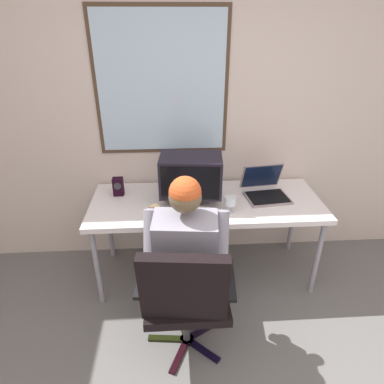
{
  "coord_description": "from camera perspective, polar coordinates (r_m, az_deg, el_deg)",
  "views": [
    {
      "loc": [
        -0.25,
        -0.78,
        2.06
      ],
      "look_at": [
        -0.12,
        1.19,
        1.02
      ],
      "focal_mm": 31.07,
      "sensor_mm": 36.0,
      "label": 1
    }
  ],
  "objects": [
    {
      "name": "wall_rear",
      "position": [
        2.84,
        1.36,
        15.18
      ],
      "size": [
        5.42,
        0.08,
        2.88
      ],
      "color": "beige",
      "rests_on": "ground"
    },
    {
      "name": "desk",
      "position": [
        2.72,
        2.46,
        -2.41
      ],
      "size": [
        1.86,
        0.72,
        0.75
      ],
      "color": "#92929E",
      "rests_on": "ground"
    },
    {
      "name": "office_chair",
      "position": [
        2.13,
        -1.15,
        -17.08
      ],
      "size": [
        0.65,
        0.6,
        0.97
      ],
      "color": "black",
      "rests_on": "ground"
    },
    {
      "name": "person_seated",
      "position": [
        2.25,
        -0.89,
        -10.32
      ],
      "size": [
        0.55,
        0.77,
        1.28
      ],
      "color": "navy",
      "rests_on": "ground"
    },
    {
      "name": "crt_monitor",
      "position": [
        2.58,
        -0.2,
        2.8
      ],
      "size": [
        0.5,
        0.34,
        0.39
      ],
      "color": "beige",
      "rests_on": "desk"
    },
    {
      "name": "laptop",
      "position": [
        2.82,
        12.38,
        0.76
      ],
      "size": [
        0.38,
        0.38,
        0.25
      ],
      "color": "gray",
      "rests_on": "desk"
    },
    {
      "name": "wine_glass",
      "position": [
        2.51,
        6.59,
        -1.63
      ],
      "size": [
        0.09,
        0.09,
        0.13
      ],
      "color": "silver",
      "rests_on": "desk"
    },
    {
      "name": "desk_speaker",
      "position": [
        2.82,
        -12.55,
        0.93
      ],
      "size": [
        0.09,
        0.08,
        0.15
      ],
      "color": "black",
      "rests_on": "desk"
    }
  ]
}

